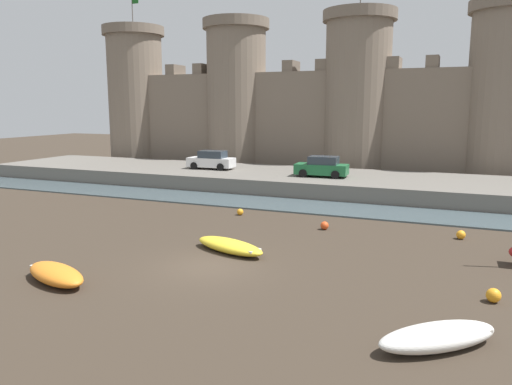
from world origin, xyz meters
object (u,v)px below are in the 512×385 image
Objects in this scene: mooring_buoy_near_channel at (240,212)px; car_quay_west at (212,160)px; mooring_buoy_off_centre at (325,226)px; mooring_buoy_near_shore at (494,295)px; rowboat_near_channel_right at (56,274)px; car_quay_centre_east at (322,167)px; mooring_buoy_mid_mud at (461,235)px; rowboat_midflat_left at (438,336)px; rowboat_foreground_left at (230,246)px.

car_quay_west reaches higher than mooring_buoy_near_channel.
car_quay_west reaches higher than mooring_buoy_off_centre.
rowboat_near_channel_right is at bearing -164.55° from mooring_buoy_near_shore.
mooring_buoy_near_shore is (15.62, 4.32, -0.10)m from rowboat_near_channel_right.
mooring_buoy_mid_mud is at bearing -46.71° from car_quay_centre_east.
rowboat_midflat_left is at bearing -61.93° from mooring_buoy_off_centre.
rowboat_midflat_left is at bearing 0.01° from rowboat_near_channel_right.
rowboat_near_channel_right is 16.21m from mooring_buoy_near_shore.
rowboat_near_channel_right is 25.76m from car_quay_west.
rowboat_near_channel_right reaches higher than mooring_buoy_near_shore.
car_quay_west is at bearing 136.97° from mooring_buoy_off_centre.
mooring_buoy_mid_mud is 8.68m from mooring_buoy_near_shore.
mooring_buoy_near_channel is 16.90m from mooring_buoy_near_shore.
mooring_buoy_near_channel is (-2.86, 7.54, -0.12)m from rowboat_foreground_left.
car_quay_centre_east is (-10.36, 11.00, 1.79)m from mooring_buoy_mid_mud.
rowboat_foreground_left is 8.06m from mooring_buoy_near_channel.
car_quay_centre_east is at bearing 133.29° from mooring_buoy_mid_mud.
rowboat_near_channel_right is at bearing -99.82° from car_quay_centre_east.
mooring_buoy_mid_mud is 15.22m from car_quay_centre_east.
mooring_buoy_near_shore is at bearing -34.11° from mooring_buoy_near_channel.
rowboat_midflat_left is at bearing -33.35° from rowboat_foreground_left.
rowboat_midflat_left is at bearing -67.62° from car_quay_centre_east.
mooring_buoy_mid_mud and mooring_buoy_off_centre have the same top height.
rowboat_near_channel_right is at bearing -121.57° from mooring_buoy_off_centre.
car_quay_centre_east is at bearing 91.13° from rowboat_foreground_left.
rowboat_foreground_left is 9.12× the size of mooring_buoy_off_centre.
mooring_buoy_mid_mud is at bearing 5.98° from mooring_buoy_off_centre.
mooring_buoy_near_shore is 0.12× the size of car_quay_west.
mooring_buoy_near_channel is at bearing 164.70° from mooring_buoy_off_centre.
mooring_buoy_near_shore reaches higher than mooring_buoy_off_centre.
car_quay_west is (-13.67, 12.76, 1.79)m from mooring_buoy_off_centre.
rowboat_midflat_left is at bearing -92.27° from mooring_buoy_mid_mud.
rowboat_foreground_left is at bearing -88.87° from car_quay_centre_east.
car_quay_centre_east reaches higher than rowboat_foreground_left.
rowboat_near_channel_right reaches higher than mooring_buoy_mid_mud.
rowboat_foreground_left reaches higher than mooring_buoy_mid_mud.
rowboat_foreground_left is 10.25× the size of mooring_buoy_near_channel.
mooring_buoy_off_centre is (3.00, 5.94, -0.09)m from rowboat_foreground_left.
mooring_buoy_off_centre is at bearing 118.07° from rowboat_midflat_left.
rowboat_near_channel_right is 0.89× the size of car_quay_centre_east.
mooring_buoy_mid_mud is at bearing 87.73° from rowboat_midflat_left.
rowboat_foreground_left reaches higher than mooring_buoy_near_channel.
rowboat_midflat_left reaches higher than mooring_buoy_off_centre.
mooring_buoy_near_channel is at bearing 131.87° from rowboat_midflat_left.
mooring_buoy_off_centre is 18.79m from car_quay_west.
car_quay_centre_east is (-0.35, 17.67, 1.70)m from rowboat_foreground_left.
car_quay_west reaches higher than rowboat_foreground_left.
mooring_buoy_off_centre is at bearing 135.92° from mooring_buoy_near_shore.
mooring_buoy_near_shore reaches higher than mooring_buoy_mid_mud.
mooring_buoy_mid_mud is 1.00× the size of mooring_buoy_off_centre.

